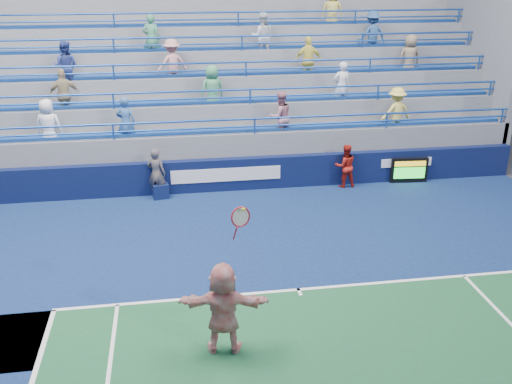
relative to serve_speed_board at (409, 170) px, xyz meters
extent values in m
plane|color=#333538|center=(-5.28, -6.25, -0.44)|extent=(120.00, 120.00, 0.00)
cube|color=#0F1C4B|center=(-5.28, -4.05, -0.43)|extent=(18.00, 8.40, 0.02)
cube|color=white|center=(-5.28, -6.25, -0.42)|extent=(11.00, 0.10, 0.01)
cube|color=white|center=(-5.28, -6.35, -0.42)|extent=(0.08, 0.30, 0.01)
cube|color=#0A1537|center=(-5.28, 0.25, 0.11)|extent=(18.00, 0.30, 1.10)
cube|color=white|center=(-6.28, 0.09, 0.16)|extent=(3.60, 0.02, 0.45)
cube|color=white|center=(-0.08, 0.09, 0.26)|extent=(1.80, 0.02, 0.30)
cube|color=slate|center=(-5.28, 3.20, 0.11)|extent=(18.00, 5.60, 1.10)
cube|color=slate|center=(-5.28, 3.20, 0.48)|extent=(18.00, 5.60, 1.85)
cube|color=#154196|center=(-5.28, 0.85, 1.46)|extent=(17.40, 0.45, 0.10)
cylinder|color=#1D4A9F|center=(-5.28, 0.45, 1.91)|extent=(18.00, 0.07, 0.07)
cube|color=slate|center=(-5.28, 3.70, 0.86)|extent=(18.00, 4.60, 2.60)
cube|color=#154196|center=(-5.28, 1.85, 2.21)|extent=(17.40, 0.45, 0.10)
cylinder|color=#1D4A9F|center=(-5.28, 1.45, 2.66)|extent=(18.00, 0.07, 0.07)
cube|color=slate|center=(-5.28, 4.20, 1.23)|extent=(18.00, 3.60, 3.35)
cube|color=#154196|center=(-5.28, 2.85, 2.96)|extent=(17.40, 0.45, 0.10)
cylinder|color=#1D4A9F|center=(-5.28, 2.45, 3.41)|extent=(18.00, 0.07, 0.07)
cube|color=slate|center=(-5.28, 4.70, 1.61)|extent=(18.00, 2.60, 4.10)
cube|color=#154196|center=(-5.28, 3.85, 3.71)|extent=(17.40, 0.45, 0.10)
cylinder|color=#1D4A9F|center=(-5.28, 3.45, 4.16)|extent=(18.00, 0.07, 0.07)
cube|color=slate|center=(-5.28, 5.20, 1.98)|extent=(18.00, 1.60, 4.85)
cube|color=#154196|center=(-5.28, 4.85, 4.46)|extent=(17.40, 0.45, 0.10)
cylinder|color=#1D4A9F|center=(-5.28, 4.45, 4.91)|extent=(18.00, 0.07, 0.07)
imported|color=#2C5185|center=(-0.28, 3.85, 4.09)|extent=(1.17, 0.77, 1.70)
imported|color=#335D9A|center=(-9.39, 0.85, 1.84)|extent=(0.70, 0.55, 1.70)
imported|color=#DFC856|center=(-1.59, 4.85, 4.84)|extent=(0.89, 0.65, 1.70)
imported|color=#BB7988|center=(-4.36, 0.85, 1.84)|extent=(0.98, 0.86, 1.70)
imported|color=tan|center=(-11.36, 1.85, 2.59)|extent=(1.07, 0.67, 1.70)
imported|color=#D38B88|center=(-7.80, 2.85, 3.34)|extent=(1.23, 0.92, 1.70)
imported|color=#2E3F8B|center=(-11.37, 2.85, 3.34)|extent=(0.95, 0.81, 1.70)
imported|color=#408E65|center=(-8.48, 3.85, 4.09)|extent=(0.65, 0.46, 1.70)
imported|color=white|center=(-4.48, 3.85, 4.09)|extent=(0.88, 0.72, 1.70)
imported|color=#469A67|center=(-6.51, 1.85, 2.59)|extent=(0.95, 0.76, 1.70)
imported|color=#8C795D|center=(0.86, 2.85, 3.34)|extent=(0.85, 0.57, 1.70)
imported|color=white|center=(-1.99, 1.85, 2.59)|extent=(0.67, 0.48, 1.70)
imported|color=#FAEA61|center=(-2.96, 2.85, 3.34)|extent=(1.01, 0.45, 1.70)
imported|color=#F6DE5F|center=(-0.30, 0.85, 1.84)|extent=(1.19, 0.82, 1.70)
imported|color=white|center=(-11.78, 0.85, 1.84)|extent=(0.91, 0.68, 1.70)
cube|color=black|center=(0.00, 0.01, 0.00)|extent=(1.28, 0.23, 0.88)
cube|color=gold|center=(0.00, -0.07, 0.26)|extent=(1.08, 0.02, 0.18)
cube|color=#19E533|center=(0.00, -0.07, -0.07)|extent=(1.08, 0.02, 0.40)
cube|color=#0D1842|center=(-8.43, -0.07, -0.20)|extent=(0.57, 0.57, 0.49)
cube|color=#0D1842|center=(-8.43, 0.15, 0.24)|extent=(0.49, 0.14, 0.38)
imported|color=silver|center=(-7.20, -8.14, 0.50)|extent=(1.81, 0.81, 1.89)
torus|color=#AB1525|center=(-6.85, -8.14, 2.39)|extent=(0.39, 0.22, 0.38)
cylinder|color=#AB1525|center=(-6.95, -8.14, 2.08)|extent=(0.08, 0.22, 0.34)
sphere|color=#C5D030|center=(-6.80, -8.19, 2.55)|extent=(0.07, 0.07, 0.07)
imported|color=#141D38|center=(-8.52, -0.05, 0.38)|extent=(0.70, 0.58, 1.65)
imported|color=#AD1D13|center=(-2.29, -0.04, 0.30)|extent=(0.72, 0.56, 1.48)
camera|label=1|loc=(-8.00, -17.34, 6.61)|focal=40.00mm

